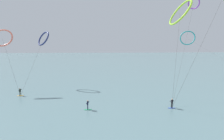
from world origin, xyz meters
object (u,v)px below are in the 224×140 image
(surfer_cobalt, at_px, (172,104))
(kite_teal, at_px, (188,38))
(kite_violet, at_px, (194,3))
(kite_coral, at_px, (2,38))
(kite_lime, at_px, (180,13))
(kite_navy, at_px, (43,39))
(surfer_amber, at_px, (20,92))
(surfer_emerald, at_px, (88,106))

(surfer_cobalt, height_order, kite_teal, kite_teal)
(kite_violet, relative_size, kite_coral, 1.63)
(kite_lime, xyz_separation_m, kite_navy, (-28.44, 16.77, -3.94))
(kite_violet, bearing_deg, surfer_cobalt, 112.54)
(surfer_amber, xyz_separation_m, kite_coral, (-5.24, 5.04, 11.60))
(kite_teal, bearing_deg, surfer_emerald, -106.20)
(surfer_emerald, bearing_deg, kite_navy, 38.38)
(kite_teal, height_order, kite_coral, kite_teal)
(kite_teal, xyz_separation_m, kite_navy, (-43.96, -9.19, -0.56))
(kite_violet, xyz_separation_m, kite_navy, (-40.07, 0.02, -9.50))
(surfer_emerald, bearing_deg, surfer_cobalt, -86.76)
(kite_teal, bearing_deg, kite_navy, -135.88)
(surfer_amber, bearing_deg, kite_lime, -82.86)
(surfer_cobalt, distance_m, kite_coral, 39.12)
(kite_teal, relative_size, kite_lime, 2.43)
(surfer_cobalt, height_order, kite_violet, kite_violet)
(surfer_emerald, xyz_separation_m, kite_coral, (-20.15, 13.89, 11.60))
(surfer_amber, distance_m, kite_lime, 35.25)
(kite_coral, bearing_deg, kite_violet, -0.08)
(kite_teal, bearing_deg, kite_coral, -132.56)
(surfer_cobalt, xyz_separation_m, kite_violet, (13.20, 18.98, 21.10))
(surfer_cobalt, distance_m, kite_violet, 31.30)
(kite_coral, distance_m, kite_lime, 38.26)
(kite_coral, height_order, kite_navy, kite_coral)
(surfer_cobalt, height_order, kite_navy, kite_navy)
(kite_navy, bearing_deg, kite_coral, -103.01)
(kite_teal, bearing_deg, kite_lime, -88.56)
(kite_coral, bearing_deg, kite_navy, 26.11)
(surfer_amber, distance_m, kite_violet, 48.45)
(kite_teal, xyz_separation_m, kite_lime, (-15.52, -25.95, 3.38))
(surfer_amber, xyz_separation_m, kite_teal, (46.39, 19.00, 12.16))
(surfer_cobalt, distance_m, kite_navy, 34.89)
(kite_teal, relative_size, kite_violet, 1.91)
(surfer_amber, relative_size, kite_violet, 0.07)
(surfer_amber, xyz_separation_m, kite_lime, (30.88, -6.95, 15.53))
(surfer_cobalt, relative_size, kite_navy, 0.12)
(surfer_cobalt, relative_size, kite_violet, 0.07)
(surfer_amber, height_order, kite_lime, kite_lime)
(surfer_cobalt, bearing_deg, surfer_amber, 64.55)
(surfer_cobalt, distance_m, kite_teal, 35.14)
(kite_navy, bearing_deg, kite_lime, 14.60)
(surfer_emerald, relative_size, kite_teal, 0.04)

